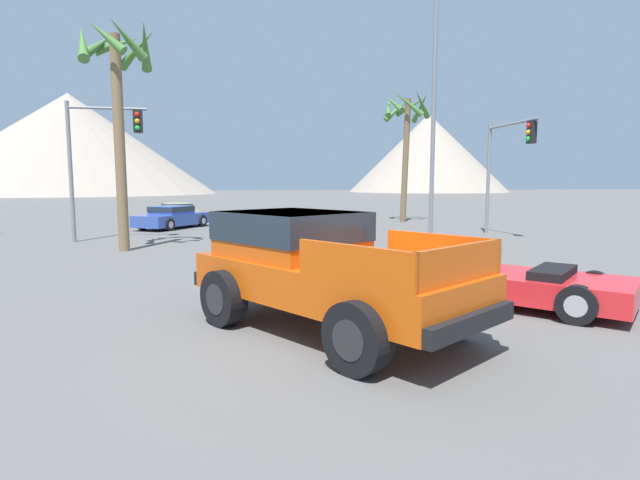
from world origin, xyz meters
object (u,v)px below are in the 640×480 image
(palm_tree_leaning, at_px, (406,125))
(parked_car_blue, at_px, (173,217))
(traffic_light_crosswalk, at_px, (100,145))
(traffic_light_main, at_px, (506,154))
(street_lamp_post, at_px, (434,91))
(parked_car_tan, at_px, (177,211))
(palm_tree_tall, at_px, (118,83))
(red_convertible_car, at_px, (512,283))
(orange_pickup_truck, at_px, (316,263))

(palm_tree_leaning, bearing_deg, parked_car_blue, -171.39)
(traffic_light_crosswalk, bearing_deg, traffic_light_main, -3.90)
(traffic_light_main, height_order, palm_tree_leaning, palm_tree_leaning)
(traffic_light_crosswalk, xyz_separation_m, street_lamp_post, (11.60, -6.22, 1.40))
(parked_car_blue, distance_m, traffic_light_main, 16.83)
(traffic_light_crosswalk, xyz_separation_m, palm_tree_leaning, (15.73, 7.72, 2.01))
(parked_car_tan, distance_m, palm_tree_tall, 15.57)
(red_convertible_car, height_order, traffic_light_main, traffic_light_main)
(orange_pickup_truck, relative_size, street_lamp_post, 0.59)
(red_convertible_car, relative_size, traffic_light_crosswalk, 0.78)
(parked_car_blue, xyz_separation_m, street_lamp_post, (9.49, -11.88, 4.69))
(parked_car_blue, xyz_separation_m, traffic_light_main, (15.08, -6.83, 3.04))
(red_convertible_car, xyz_separation_m, parked_car_tan, (-8.80, 24.28, 0.16))
(orange_pickup_truck, height_order, traffic_light_crosswalk, traffic_light_crosswalk)
(red_convertible_car, xyz_separation_m, parked_car_blue, (-8.47, 18.44, 0.19))
(red_convertible_car, distance_m, parked_car_blue, 20.29)
(traffic_light_crosswalk, bearing_deg, palm_tree_tall, -65.78)
(orange_pickup_truck, xyz_separation_m, traffic_light_main, (10.71, 12.51, 2.56))
(orange_pickup_truck, relative_size, traffic_light_crosswalk, 0.95)
(street_lamp_post, bearing_deg, traffic_light_main, 42.09)
(palm_tree_tall, bearing_deg, street_lamp_post, -16.74)
(traffic_light_main, bearing_deg, parked_car_tan, -129.41)
(street_lamp_post, bearing_deg, orange_pickup_truck, -124.46)
(parked_car_blue, xyz_separation_m, palm_tree_leaning, (13.62, 2.06, 5.29))
(red_convertible_car, bearing_deg, traffic_light_main, 17.58)
(orange_pickup_truck, bearing_deg, palm_tree_tall, 82.07)
(orange_pickup_truck, bearing_deg, parked_car_tan, 66.96)
(parked_car_tan, height_order, traffic_light_main, traffic_light_main)
(parked_car_blue, height_order, palm_tree_tall, palm_tree_tall)
(red_convertible_car, bearing_deg, palm_tree_tall, 90.86)
(parked_car_blue, distance_m, parked_car_tan, 5.84)
(palm_tree_tall, bearing_deg, orange_pickup_truck, -64.32)
(parked_car_tan, height_order, street_lamp_post, street_lamp_post)
(traffic_light_crosswalk, relative_size, palm_tree_leaning, 0.72)
(parked_car_tan, xyz_separation_m, traffic_light_main, (15.41, -12.67, 3.07))
(parked_car_blue, height_order, traffic_light_main, traffic_light_main)
(parked_car_blue, distance_m, palm_tree_tall, 10.26)
(street_lamp_post, relative_size, palm_tree_leaning, 1.15)
(traffic_light_main, relative_size, palm_tree_leaning, 0.66)
(red_convertible_car, distance_m, palm_tree_leaning, 21.84)
(street_lamp_post, bearing_deg, parked_car_tan, 119.00)
(traffic_light_crosswalk, distance_m, palm_tree_leaning, 17.64)
(palm_tree_leaning, bearing_deg, palm_tree_tall, -142.75)
(parked_car_blue, height_order, parked_car_tan, parked_car_blue)
(parked_car_blue, relative_size, palm_tree_leaning, 0.60)
(traffic_light_crosswalk, height_order, palm_tree_tall, palm_tree_tall)
(palm_tree_tall, bearing_deg, parked_car_blue, 85.49)
(palm_tree_tall, bearing_deg, parked_car_tan, 88.59)
(palm_tree_tall, height_order, palm_tree_leaning, palm_tree_leaning)
(red_convertible_car, xyz_separation_m, palm_tree_leaning, (5.15, 20.50, 5.48))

